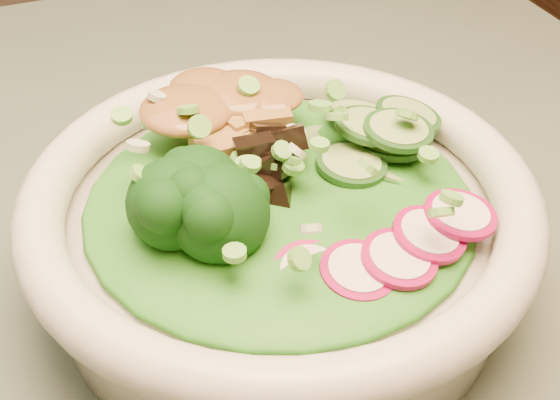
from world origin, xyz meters
name	(u,v)px	position (x,y,z in m)	size (l,w,h in m)	color
salad_bowl	(280,228)	(0.20, -0.09, 0.79)	(0.30, 0.30, 0.08)	beige
lettuce_bed	(280,199)	(0.20, -0.09, 0.82)	(0.23, 0.23, 0.03)	#1C6114
broccoli_florets	(177,225)	(0.13, -0.11, 0.84)	(0.09, 0.08, 0.05)	black
radish_slices	(373,258)	(0.22, -0.16, 0.82)	(0.12, 0.05, 0.02)	#920B47
cucumber_slices	(375,136)	(0.27, -0.07, 0.83)	(0.08, 0.08, 0.04)	#9BC36C
mushroom_heap	(265,165)	(0.20, -0.07, 0.83)	(0.08, 0.08, 0.05)	black
tofu_cubes	(213,124)	(0.18, -0.02, 0.83)	(0.10, 0.07, 0.04)	olive
peanut_sauce	(211,104)	(0.18, -0.02, 0.85)	(0.08, 0.06, 0.02)	brown
scallion_garnish	(280,160)	(0.20, -0.09, 0.84)	(0.22, 0.22, 0.03)	#69BC42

